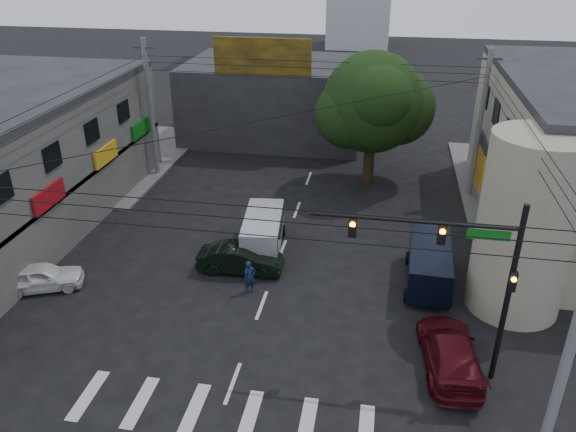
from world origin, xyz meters
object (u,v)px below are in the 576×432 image
(utility_pole_far_right, at_px, (479,126))
(dark_sedan, at_px, (240,259))
(utility_pole_near_right, at_px, (572,343))
(street_tree, at_px, (373,103))
(silver_minivan, at_px, (263,233))
(traffic_gantry, at_px, (463,263))
(traffic_officer, at_px, (250,277))
(navy_van, at_px, (429,266))
(utility_pole_far_left, at_px, (151,110))
(white_compact, at_px, (41,277))
(maroon_sedan, at_px, (450,352))

(utility_pole_far_right, height_order, dark_sedan, utility_pole_far_right)
(utility_pole_near_right, bearing_deg, street_tree, 106.82)
(silver_minivan, bearing_deg, traffic_gantry, -138.42)
(utility_pole_near_right, distance_m, dark_sedan, 15.72)
(utility_pole_near_right, relative_size, traffic_officer, 5.71)
(utility_pole_far_right, bearing_deg, navy_van, -105.88)
(utility_pole_far_right, height_order, navy_van, utility_pole_far_right)
(dark_sedan, bearing_deg, silver_minivan, -18.18)
(street_tree, xyz_separation_m, traffic_gantry, (3.82, -18.00, -0.64))
(utility_pole_near_right, xyz_separation_m, silver_minivan, (-11.50, 11.48, -3.64))
(utility_pole_far_right, height_order, traffic_officer, utility_pole_far_right)
(traffic_gantry, height_order, utility_pole_far_left, utility_pole_far_left)
(traffic_gantry, distance_m, silver_minivan, 12.51)
(utility_pole_far_right, bearing_deg, white_compact, -145.36)
(utility_pole_near_right, bearing_deg, silver_minivan, 135.06)
(maroon_sedan, distance_m, traffic_officer, 9.43)
(utility_pole_far_left, distance_m, silver_minivan, 13.60)
(silver_minivan, bearing_deg, utility_pole_far_right, -58.18)
(dark_sedan, relative_size, maroon_sedan, 0.82)
(utility_pole_far_right, xyz_separation_m, traffic_officer, (-11.26, -13.04, -3.79))
(utility_pole_far_left, distance_m, white_compact, 15.00)
(dark_sedan, distance_m, white_compact, 9.34)
(street_tree, distance_m, traffic_officer, 15.54)
(silver_minivan, bearing_deg, street_tree, -32.81)
(maroon_sedan, bearing_deg, street_tree, -82.98)
(white_compact, bearing_deg, utility_pole_far_right, -78.09)
(utility_pole_far_left, bearing_deg, silver_minivan, -43.52)
(utility_pole_near_right, bearing_deg, utility_pole_far_right, 90.00)
(traffic_officer, bearing_deg, silver_minivan, 57.43)
(dark_sedan, bearing_deg, maroon_sedan, -121.74)
(utility_pole_near_right, height_order, dark_sedan, utility_pole_near_right)
(navy_van, bearing_deg, white_compact, 103.56)
(utility_pole_far_left, xyz_separation_m, utility_pole_far_right, (21.00, 0.00, 0.00))
(traffic_officer, bearing_deg, dark_sedan, 81.44)
(traffic_gantry, bearing_deg, street_tree, 101.99)
(utility_pole_near_right, relative_size, white_compact, 2.25)
(utility_pole_near_right, distance_m, traffic_officer, 14.03)
(traffic_gantry, relative_size, silver_minivan, 1.55)
(street_tree, height_order, maroon_sedan, street_tree)
(traffic_gantry, xyz_separation_m, traffic_officer, (-8.58, 3.96, -4.03))
(navy_van, bearing_deg, traffic_officer, 106.89)
(street_tree, distance_m, maroon_sedan, 18.74)
(utility_pole_far_left, bearing_deg, white_compact, -89.76)
(white_compact, distance_m, silver_minivan, 10.90)
(traffic_gantry, relative_size, utility_pole_near_right, 0.78)
(utility_pole_far_right, relative_size, dark_sedan, 2.17)
(maroon_sedan, relative_size, traffic_officer, 3.19)
(traffic_gantry, xyz_separation_m, white_compact, (-18.27, 2.53, -4.18))
(utility_pole_near_right, height_order, navy_van, utility_pole_near_right)
(utility_pole_far_right, relative_size, white_compact, 2.25)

